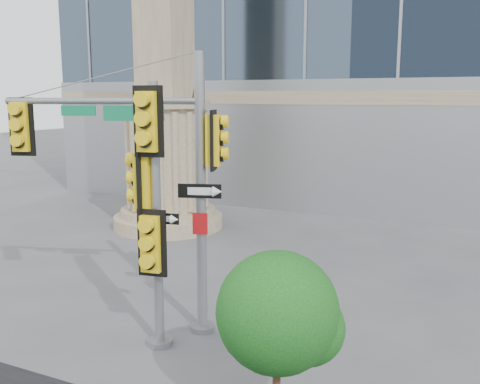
% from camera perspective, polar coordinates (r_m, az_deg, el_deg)
% --- Properties ---
extents(ground, '(120.00, 120.00, 0.00)m').
position_cam_1_polar(ground, '(11.85, -6.96, -16.26)').
color(ground, '#545456').
rests_on(ground, ground).
extents(monument, '(4.40, 4.40, 16.60)m').
position_cam_1_polar(monument, '(21.43, -7.96, 10.76)').
color(monument, gray).
rests_on(monument, ground).
extents(main_signal_pole, '(4.63, 1.93, 6.19)m').
position_cam_1_polar(main_signal_pole, '(11.83, -9.56, 3.12)').
color(main_signal_pole, slate).
rests_on(main_signal_pole, ground).
extents(secondary_signal_pole, '(1.01, 0.73, 5.55)m').
position_cam_1_polar(secondary_signal_pole, '(10.93, -9.50, -0.50)').
color(secondary_signal_pole, slate).
rests_on(secondary_signal_pole, ground).
extents(street_tree, '(1.92, 1.87, 2.99)m').
position_cam_1_polar(street_tree, '(8.31, 4.28, -13.18)').
color(street_tree, gray).
rests_on(street_tree, ground).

